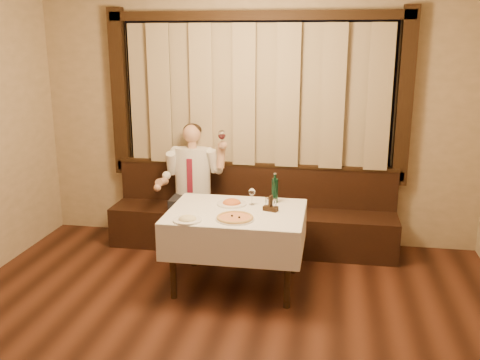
% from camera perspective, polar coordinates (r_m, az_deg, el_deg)
% --- Properties ---
extents(room, '(5.01, 6.01, 2.81)m').
position_cam_1_polar(room, '(4.12, -2.22, 3.40)').
color(room, black).
rests_on(room, ground).
extents(banquette, '(3.20, 0.61, 0.94)m').
position_cam_1_polar(banquette, '(6.11, 1.33, -4.28)').
color(banquette, black).
rests_on(banquette, ground).
extents(dining_table, '(1.27, 0.97, 0.76)m').
position_cam_1_polar(dining_table, '(5.04, -0.39, -4.42)').
color(dining_table, black).
rests_on(dining_table, ground).
extents(pizza, '(0.35, 0.35, 0.04)m').
position_cam_1_polar(pizza, '(4.76, -0.54, -4.06)').
color(pizza, white).
rests_on(pizza, dining_table).
extents(pasta_red, '(0.29, 0.29, 0.10)m').
position_cam_1_polar(pasta_red, '(5.17, -0.89, -2.23)').
color(pasta_red, white).
rests_on(pasta_red, dining_table).
extents(pasta_cream, '(0.26, 0.26, 0.09)m').
position_cam_1_polar(pasta_cream, '(4.74, -5.64, -3.96)').
color(pasta_cream, white).
rests_on(pasta_cream, dining_table).
extents(green_bottle, '(0.06, 0.06, 0.30)m').
position_cam_1_polar(green_bottle, '(5.23, 3.73, -1.08)').
color(green_bottle, '#0D3D24').
rests_on(green_bottle, dining_table).
extents(table_wine_glass, '(0.06, 0.06, 0.17)m').
position_cam_1_polar(table_wine_glass, '(5.14, 1.29, -1.36)').
color(table_wine_glass, white).
rests_on(table_wine_glass, dining_table).
extents(cruet_caddy, '(0.15, 0.11, 0.15)m').
position_cam_1_polar(cruet_caddy, '(4.99, 3.28, -2.74)').
color(cruet_caddy, black).
rests_on(cruet_caddy, dining_table).
extents(seated_man, '(0.76, 0.57, 1.40)m').
position_cam_1_polar(seated_man, '(6.01, -5.18, 0.37)').
color(seated_man, black).
rests_on(seated_man, ground).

